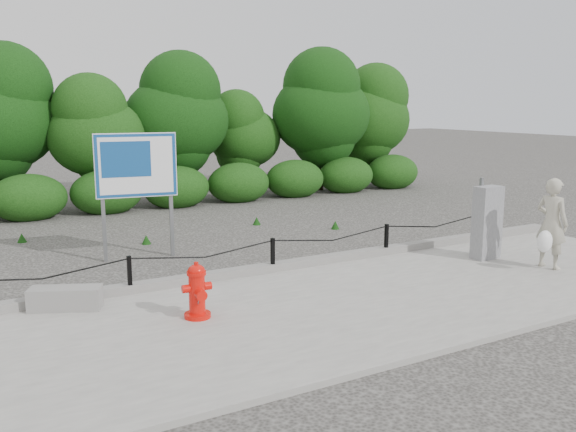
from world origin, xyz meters
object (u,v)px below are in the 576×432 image
(pedestrian, at_px, (551,224))
(concrete_block, at_px, (65,298))
(utility_cabinet, at_px, (487,223))
(advertising_sign, at_px, (136,171))
(fire_hydrant, at_px, (197,291))

(pedestrian, bearing_deg, concrete_block, 70.08)
(concrete_block, bearing_deg, pedestrian, -13.93)
(utility_cabinet, bearing_deg, pedestrian, -68.04)
(advertising_sign, bearing_deg, utility_cabinet, -22.61)
(pedestrian, bearing_deg, advertising_sign, 47.30)
(pedestrian, xyz_separation_m, advertising_sign, (-6.08, 4.53, 0.84))
(concrete_block, distance_m, advertising_sign, 3.48)
(pedestrian, height_order, utility_cabinet, pedestrian)
(utility_cabinet, distance_m, advertising_sign, 6.69)
(fire_hydrant, relative_size, concrete_block, 0.79)
(pedestrian, xyz_separation_m, utility_cabinet, (-0.45, 1.05, -0.10))
(utility_cabinet, bearing_deg, concrete_block, 171.51)
(concrete_block, bearing_deg, advertising_sign, 54.78)
(advertising_sign, bearing_deg, concrete_block, -116.03)
(pedestrian, relative_size, concrete_block, 1.62)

